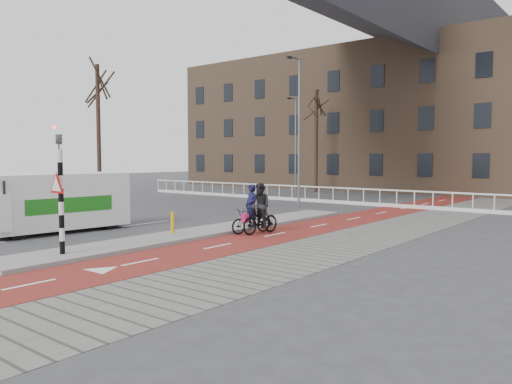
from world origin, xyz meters
The scene contains 15 objects.
ground centered at (0.00, 0.00, 0.00)m, with size 120.00×120.00×0.00m, color #38383A.
bike_lane centered at (1.50, 10.00, 0.01)m, with size 2.50×60.00×0.01m, color maroon.
sidewalk centered at (4.30, 10.00, 0.01)m, with size 3.00×60.00×0.01m, color slate.
curb_island centered at (-0.70, 4.00, 0.06)m, with size 1.80×16.00×0.12m, color gray.
traffic_signal centered at (-0.60, -2.02, 1.99)m, with size 0.80×0.80×3.68m.
bollard centered at (-0.94, 2.33, 0.50)m, with size 0.12×0.12×0.76m, color gold.
cyclist_near centered at (0.64, 4.71, 0.61)m, with size 1.00×1.78×1.78m.
cyclist_far centered at (1.01, 4.79, 0.77)m, with size 0.85×1.74×1.84m.
van centered at (-5.33, 0.51, 1.14)m, with size 2.52×5.23×2.17m.
railing centered at (-5.00, 17.00, 0.31)m, with size 28.00×0.10×0.99m.
townhouse_row centered at (-3.00, 32.00, 7.81)m, with size 46.00×10.00×15.90m.
tree_left centered at (-13.05, 7.61, 4.03)m, with size 0.24×0.24×8.07m, color black.
tree_mid centered at (-8.97, 24.67, 4.03)m, with size 0.29×0.29×8.07m, color black.
streetlight_near centered at (-3.46, 13.96, 4.13)m, with size 0.12×0.12×8.25m, color slate.
streetlight_left centered at (-10.11, 23.46, 3.72)m, with size 0.12×0.12×7.44m, color slate.
Camera 1 is at (12.02, -9.27, 2.78)m, focal length 35.00 mm.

